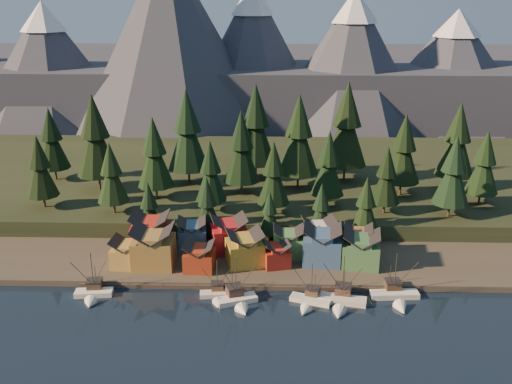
{
  "coord_description": "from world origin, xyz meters",
  "views": [
    {
      "loc": [
        5.46,
        -104.51,
        67.11
      ],
      "look_at": [
        1.57,
        30.0,
        19.19
      ],
      "focal_mm": 40.0,
      "sensor_mm": 36.0,
      "label": 1
    }
  ],
  "objects_px": {
    "boat_4": "(309,297)",
    "house_back_1": "(192,233)",
    "boat_6": "(397,291)",
    "house_front_0": "(127,252)",
    "boat_2": "(217,291)",
    "boat_0": "(92,288)",
    "boat_3": "(238,295)",
    "house_front_1": "(153,245)",
    "boat_5": "(342,296)",
    "house_back_0": "(151,232)"
  },
  "relations": [
    {
      "from": "boat_3",
      "to": "boat_2",
      "type": "bearing_deg",
      "value": 130.7
    },
    {
      "from": "house_front_0",
      "to": "boat_3",
      "type": "bearing_deg",
      "value": -24.57
    },
    {
      "from": "boat_0",
      "to": "house_back_1",
      "type": "xyz_separation_m",
      "value": [
        19.99,
        23.98,
        3.47
      ]
    },
    {
      "from": "house_back_1",
      "to": "house_back_0",
      "type": "bearing_deg",
      "value": -173.18
    },
    {
      "from": "boat_2",
      "to": "house_front_1",
      "type": "relative_size",
      "value": 0.95
    },
    {
      "from": "boat_4",
      "to": "house_front_1",
      "type": "distance_m",
      "value": 41.34
    },
    {
      "from": "boat_6",
      "to": "house_back_1",
      "type": "bearing_deg",
      "value": 151.02
    },
    {
      "from": "boat_5",
      "to": "house_front_0",
      "type": "bearing_deg",
      "value": 176.59
    },
    {
      "from": "boat_6",
      "to": "house_back_0",
      "type": "bearing_deg",
      "value": 157.02
    },
    {
      "from": "boat_4",
      "to": "boat_3",
      "type": "bearing_deg",
      "value": -158.99
    },
    {
      "from": "boat_0",
      "to": "boat_5",
      "type": "height_order",
      "value": "boat_5"
    },
    {
      "from": "house_front_1",
      "to": "house_back_0",
      "type": "distance_m",
      "value": 8.32
    },
    {
      "from": "boat_2",
      "to": "house_back_1",
      "type": "bearing_deg",
      "value": 104.74
    },
    {
      "from": "boat_5",
      "to": "boat_4",
      "type": "bearing_deg",
      "value": -167.9
    },
    {
      "from": "house_front_0",
      "to": "house_back_1",
      "type": "relative_size",
      "value": 0.96
    },
    {
      "from": "boat_2",
      "to": "boat_6",
      "type": "xyz_separation_m",
      "value": [
        40.96,
        0.4,
        0.3
      ]
    },
    {
      "from": "boat_0",
      "to": "house_front_0",
      "type": "relative_size",
      "value": 1.48
    },
    {
      "from": "boat_3",
      "to": "boat_4",
      "type": "distance_m",
      "value": 16.07
    },
    {
      "from": "boat_3",
      "to": "house_back_1",
      "type": "bearing_deg",
      "value": 97.16
    },
    {
      "from": "boat_4",
      "to": "boat_6",
      "type": "bearing_deg",
      "value": 26.56
    },
    {
      "from": "boat_0",
      "to": "house_front_1",
      "type": "distance_m",
      "value": 18.48
    },
    {
      "from": "boat_5",
      "to": "house_back_1",
      "type": "height_order",
      "value": "boat_5"
    },
    {
      "from": "boat_0",
      "to": "house_back_1",
      "type": "height_order",
      "value": "boat_0"
    },
    {
      "from": "boat_6",
      "to": "house_back_1",
      "type": "xyz_separation_m",
      "value": [
        -49.77,
        23.11,
        3.66
      ]
    },
    {
      "from": "boat_4",
      "to": "house_front_1",
      "type": "height_order",
      "value": "house_front_1"
    },
    {
      "from": "house_front_0",
      "to": "house_front_1",
      "type": "height_order",
      "value": "house_front_1"
    },
    {
      "from": "boat_5",
      "to": "house_front_0",
      "type": "relative_size",
      "value": 1.58
    },
    {
      "from": "boat_0",
      "to": "boat_2",
      "type": "relative_size",
      "value": 1.19
    },
    {
      "from": "boat_0",
      "to": "boat_6",
      "type": "bearing_deg",
      "value": -5.2
    },
    {
      "from": "house_front_1",
      "to": "house_front_0",
      "type": "bearing_deg",
      "value": -175.91
    },
    {
      "from": "house_front_0",
      "to": "boat_0",
      "type": "bearing_deg",
      "value": -108.18
    },
    {
      "from": "boat_6",
      "to": "house_back_0",
      "type": "height_order",
      "value": "house_back_0"
    },
    {
      "from": "boat_3",
      "to": "boat_4",
      "type": "bearing_deg",
      "value": -18.65
    },
    {
      "from": "boat_6",
      "to": "house_front_0",
      "type": "distance_m",
      "value": 65.79
    },
    {
      "from": "boat_4",
      "to": "house_back_1",
      "type": "xyz_separation_m",
      "value": [
        -29.77,
        25.7,
        3.89
      ]
    },
    {
      "from": "boat_2",
      "to": "house_front_0",
      "type": "height_order",
      "value": "house_front_0"
    },
    {
      "from": "boat_3",
      "to": "boat_5",
      "type": "distance_m",
      "value": 23.25
    },
    {
      "from": "boat_5",
      "to": "house_back_1",
      "type": "relative_size",
      "value": 1.51
    },
    {
      "from": "house_front_1",
      "to": "house_back_1",
      "type": "distance_m",
      "value": 13.37
    },
    {
      "from": "boat_4",
      "to": "boat_5",
      "type": "height_order",
      "value": "boat_5"
    },
    {
      "from": "house_back_0",
      "to": "house_back_1",
      "type": "distance_m",
      "value": 10.95
    },
    {
      "from": "boat_4",
      "to": "house_front_1",
      "type": "xyz_separation_m",
      "value": [
        -38.08,
        15.28,
        5.02
      ]
    },
    {
      "from": "house_front_0",
      "to": "house_front_1",
      "type": "xyz_separation_m",
      "value": [
        6.5,
        0.55,
        1.54
      ]
    },
    {
      "from": "boat_4",
      "to": "house_front_1",
      "type": "bearing_deg",
      "value": 177.32
    },
    {
      "from": "boat_2",
      "to": "house_back_1",
      "type": "xyz_separation_m",
      "value": [
        -8.81,
        23.51,
        3.96
      ]
    },
    {
      "from": "boat_2",
      "to": "boat_3",
      "type": "bearing_deg",
      "value": -34.65
    },
    {
      "from": "boat_3",
      "to": "house_front_1",
      "type": "height_order",
      "value": "house_front_1"
    },
    {
      "from": "house_back_0",
      "to": "boat_3",
      "type": "bearing_deg",
      "value": -45.4
    },
    {
      "from": "boat_3",
      "to": "boat_5",
      "type": "bearing_deg",
      "value": -19.34
    },
    {
      "from": "house_front_1",
      "to": "house_back_1",
      "type": "xyz_separation_m",
      "value": [
        8.31,
        10.42,
        -1.13
      ]
    }
  ]
}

